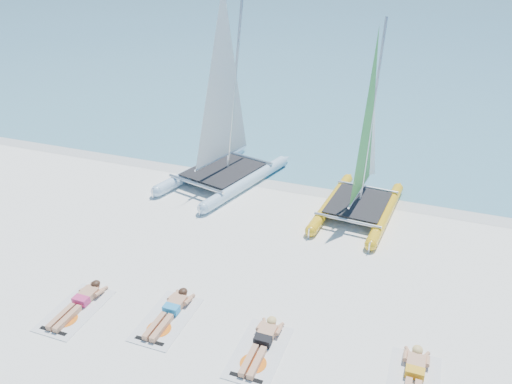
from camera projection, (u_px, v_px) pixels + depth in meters
ground at (221, 266)px, 13.31m from camera, size 140.00×140.00×0.00m
sea at (415, 6)px, 65.97m from camera, size 140.00×115.00×0.01m
wet_sand_strip at (284, 182)px, 17.91m from camera, size 140.00×1.40×0.01m
catamaran_blue at (224, 124)px, 17.17m from camera, size 3.70×5.61×7.04m
catamaran_yellow at (367, 153)px, 15.40m from camera, size 2.46×4.81×6.02m
towel_a at (75, 310)px, 11.69m from camera, size 1.00×1.85×0.02m
sunbather_a at (80, 302)px, 11.80m from camera, size 0.37×1.73×0.26m
towel_b at (167, 319)px, 11.41m from camera, size 1.00×1.85×0.02m
sunbather_b at (170, 310)px, 11.52m from camera, size 0.37×1.73×0.26m
towel_c at (259, 352)px, 10.50m from camera, size 1.00×1.85×0.02m
sunbather_c at (262, 342)px, 10.62m from camera, size 0.37×1.73×0.26m
sunbather_d at (415, 374)px, 9.82m from camera, size 0.37×1.73×0.26m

